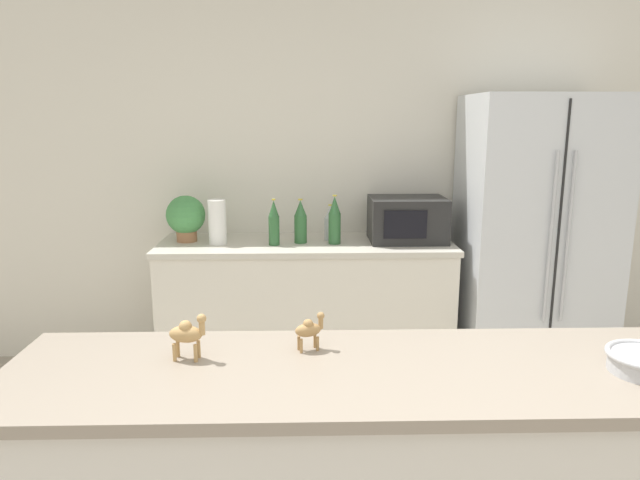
# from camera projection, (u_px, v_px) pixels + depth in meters

# --- Properties ---
(wall_back) EXTENTS (8.00, 0.06, 2.55)m
(wall_back) POSITION_uv_depth(u_px,v_px,m) (355.00, 177.00, 3.89)
(wall_back) COLOR silver
(wall_back) RESTS_ON ground_plane
(back_counter) EXTENTS (1.87, 0.63, 0.89)m
(back_counter) POSITION_uv_depth(u_px,v_px,m) (306.00, 308.00, 3.74)
(back_counter) COLOR silver
(back_counter) RESTS_ON ground_plane
(refrigerator) EXTENTS (0.89, 0.70, 1.81)m
(refrigerator) POSITION_uv_depth(u_px,v_px,m) (534.00, 241.00, 3.62)
(refrigerator) COLOR silver
(refrigerator) RESTS_ON ground_plane
(potted_plant) EXTENTS (0.25, 0.25, 0.30)m
(potted_plant) POSITION_uv_depth(u_px,v_px,m) (186.00, 217.00, 3.63)
(potted_plant) COLOR #9E6B47
(potted_plant) RESTS_ON back_counter
(paper_towel_roll) EXTENTS (0.11, 0.11, 0.28)m
(paper_towel_roll) POSITION_uv_depth(u_px,v_px,m) (217.00, 222.00, 3.56)
(paper_towel_roll) COLOR white
(paper_towel_roll) RESTS_ON back_counter
(microwave) EXTENTS (0.48, 0.37, 0.28)m
(microwave) POSITION_uv_depth(u_px,v_px,m) (407.00, 219.00, 3.65)
(microwave) COLOR black
(microwave) RESTS_ON back_counter
(back_bottle_0) EXTENTS (0.08, 0.08, 0.28)m
(back_bottle_0) POSITION_uv_depth(u_px,v_px,m) (301.00, 222.00, 3.59)
(back_bottle_0) COLOR #2D6033
(back_bottle_0) RESTS_ON back_counter
(back_bottle_1) EXTENTS (0.08, 0.08, 0.23)m
(back_bottle_1) POSITION_uv_depth(u_px,v_px,m) (330.00, 223.00, 3.68)
(back_bottle_1) COLOR #B2B7BC
(back_bottle_1) RESTS_ON back_counter
(back_bottle_2) EXTENTS (0.07, 0.07, 0.29)m
(back_bottle_2) POSITION_uv_depth(u_px,v_px,m) (274.00, 223.00, 3.52)
(back_bottle_2) COLOR #2D6033
(back_bottle_2) RESTS_ON back_counter
(back_bottle_3) EXTENTS (0.08, 0.08, 0.31)m
(back_bottle_3) POSITION_uv_depth(u_px,v_px,m) (335.00, 221.00, 3.56)
(back_bottle_3) COLOR #2D6033
(back_bottle_3) RESTS_ON back_counter
(camel_figurine) EXTENTS (0.10, 0.06, 0.12)m
(camel_figurine) POSITION_uv_depth(u_px,v_px,m) (309.00, 329.00, 1.72)
(camel_figurine) COLOR #A87F4C
(camel_figurine) RESTS_ON bar_counter
(camel_figurine_second) EXTENTS (0.11, 0.06, 0.14)m
(camel_figurine_second) POSITION_uv_depth(u_px,v_px,m) (187.00, 333.00, 1.65)
(camel_figurine_second) COLOR tan
(camel_figurine_second) RESTS_ON bar_counter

